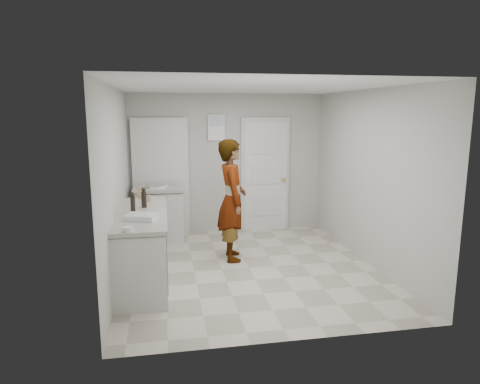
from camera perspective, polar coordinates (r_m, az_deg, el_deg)
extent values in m
plane|color=gray|center=(6.17, 1.21, -10.08)|extent=(4.00, 4.00, 0.00)
plane|color=#A5A39C|center=(7.79, -1.69, 3.79)|extent=(3.50, 0.00, 3.50)
plane|color=#A5A39C|center=(3.94, 7.09, -3.13)|extent=(3.50, 0.00, 3.50)
plane|color=#A5A39C|center=(5.76, -16.08, 0.91)|extent=(0.00, 4.00, 4.00)
plane|color=#A5A39C|center=(6.42, 16.76, 1.85)|extent=(0.00, 4.00, 4.00)
plane|color=silver|center=(5.77, 1.31, 13.81)|extent=(4.00, 4.00, 0.00)
cube|color=silver|center=(7.89, 3.43, 2.03)|extent=(0.80, 0.05, 2.00)
cube|color=silver|center=(7.92, 3.38, 2.28)|extent=(0.90, 0.04, 2.10)
sphere|color=tan|center=(7.94, 5.83, 1.68)|extent=(0.07, 0.07, 0.07)
cube|color=white|center=(7.68, -3.17, 8.54)|extent=(0.30, 0.02, 0.45)
cube|color=black|center=(7.71, -10.51, 1.81)|extent=(0.90, 0.05, 2.04)
cube|color=silver|center=(7.68, -10.51, 1.85)|extent=(0.98, 0.02, 2.10)
cube|color=silver|center=(5.73, -12.84, -7.43)|extent=(0.60, 1.90, 0.86)
cube|color=black|center=(5.86, -12.68, -11.05)|extent=(0.56, 1.86, 0.08)
cube|color=#A8A69A|center=(5.61, -13.04, -2.85)|extent=(0.64, 1.96, 0.05)
cube|color=silver|center=(7.41, -10.74, -3.21)|extent=(0.80, 0.55, 0.86)
cube|color=black|center=(7.51, -10.64, -6.10)|extent=(0.75, 0.54, 0.08)
cube|color=#A8A69A|center=(7.31, -10.87, 0.37)|extent=(0.84, 0.61, 0.05)
imported|color=silver|center=(6.30, -1.08, -1.10)|extent=(0.45, 0.67, 1.80)
cube|color=#8E6447|center=(6.46, -13.03, -0.07)|extent=(0.11, 0.07, 0.17)
cylinder|color=tan|center=(6.21, -11.96, -0.86)|extent=(0.05, 0.05, 0.08)
cylinder|color=black|center=(5.82, -12.69, -0.99)|extent=(0.07, 0.07, 0.22)
sphere|color=black|center=(5.80, -12.74, 0.34)|extent=(0.06, 0.06, 0.06)
cylinder|color=black|center=(5.55, -14.10, -1.63)|extent=(0.06, 0.06, 0.22)
sphere|color=black|center=(5.52, -14.16, -0.27)|extent=(0.05, 0.05, 0.05)
cube|color=silver|center=(5.20, -13.03, -3.25)|extent=(0.42, 0.36, 0.06)
cube|color=silver|center=(5.20, -13.02, -3.34)|extent=(0.37, 0.30, 0.05)
cylinder|color=silver|center=(4.73, -14.66, -4.82)|extent=(0.12, 0.12, 0.05)
sphere|color=white|center=(4.73, -14.92, -4.86)|extent=(0.04, 0.04, 0.04)
sphere|color=white|center=(4.74, -14.41, -4.78)|extent=(0.04, 0.04, 0.04)
cube|color=white|center=(7.36, -10.76, 0.67)|extent=(0.32, 0.37, 0.01)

